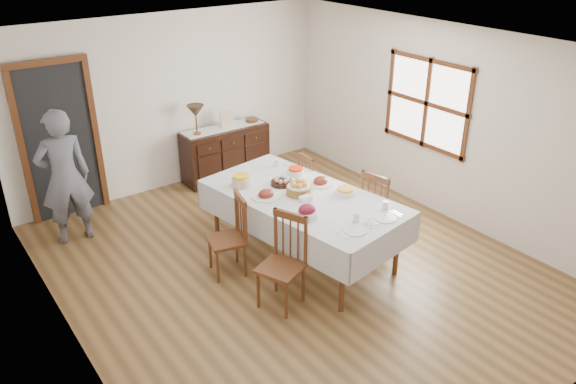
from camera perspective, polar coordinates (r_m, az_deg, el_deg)
ground at (r=6.78m, az=0.50°, el=-7.54°), size 6.00×6.00×0.00m
room_shell at (r=6.28m, az=-2.82°, el=6.38°), size 5.02×6.02×2.65m
dining_table at (r=6.60m, az=1.49°, el=-1.10°), size 1.61×2.60×0.84m
chair_left_near at (r=5.92m, az=-0.46°, el=-7.00°), size 0.56×0.56×1.03m
chair_left_far at (r=6.47m, az=-5.85°, el=-4.37°), size 0.49×0.49×0.97m
chair_right_near at (r=7.09m, az=9.24°, el=-1.58°), size 0.49×0.49×1.00m
chair_right_far at (r=7.57m, az=2.68°, el=0.51°), size 0.45×0.45×0.98m
sideboard at (r=8.95m, az=-6.37°, el=3.97°), size 1.38×0.51×0.83m
person at (r=7.43m, az=-21.83°, el=1.81°), size 0.61×0.41×1.87m
bread_basket at (r=6.56m, az=1.08°, el=0.36°), size 0.29×0.29×0.17m
egg_basket at (r=6.81m, az=-0.65°, el=1.02°), size 0.27×0.27×0.10m
ham_platter_a at (r=6.51m, az=-2.25°, el=-0.29°), size 0.33×0.33×0.11m
ham_platter_b at (r=6.85m, az=3.33°, el=1.06°), size 0.33×0.33×0.11m
beet_bowl at (r=6.06m, az=1.93°, el=-2.06°), size 0.25×0.25×0.15m
carrot_bowl at (r=7.08m, az=0.79°, el=2.11°), size 0.21×0.21×0.10m
pineapple_bowl at (r=6.79m, az=-4.78°, el=1.15°), size 0.23×0.23×0.14m
casserole_dish at (r=6.62m, az=5.86°, el=0.09°), size 0.24×0.24×0.08m
butter_dish at (r=6.40m, az=1.80°, el=-0.71°), size 0.15×0.11×0.07m
setting_left at (r=5.91m, az=6.84°, el=-3.45°), size 0.44×0.31×0.10m
setting_right at (r=6.20m, az=9.78°, el=-2.17°), size 0.44×0.31×0.10m
glass_far_a at (r=6.92m, az=-3.86°, el=1.51°), size 0.06×0.06×0.10m
glass_far_b at (r=7.33m, az=-1.14°, el=2.99°), size 0.07×0.07×0.10m
runner at (r=8.83m, az=-6.62°, el=6.53°), size 1.30×0.35×0.01m
table_lamp at (r=8.47m, az=-9.37°, el=8.03°), size 0.26×0.26×0.46m
picture_frame at (r=8.78m, az=-6.23°, el=7.38°), size 0.22×0.08×0.28m
deco_bowl at (r=9.04m, az=-3.72°, el=7.29°), size 0.20×0.20×0.06m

